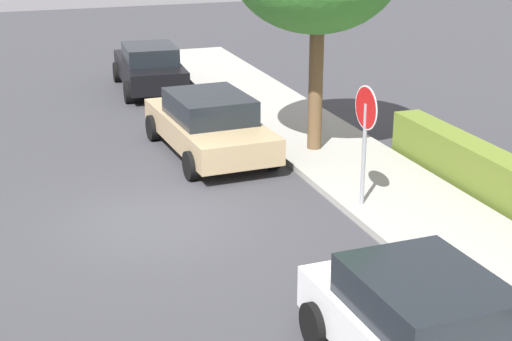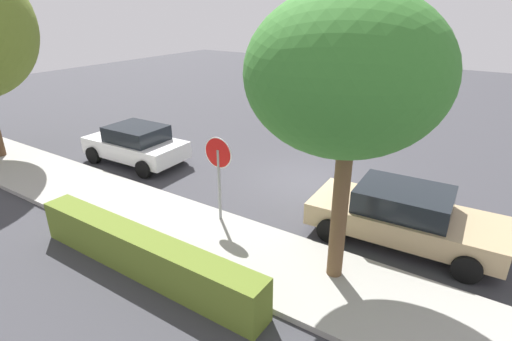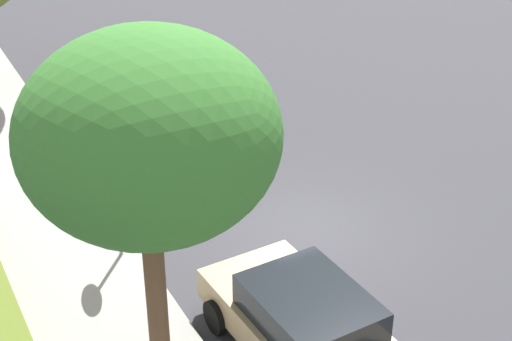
{
  "view_description": "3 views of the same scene",
  "coord_description": "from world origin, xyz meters",
  "px_view_note": "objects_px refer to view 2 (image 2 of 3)",
  "views": [
    {
      "loc": [
        13.5,
        -2.81,
        5.82
      ],
      "look_at": [
        1.27,
        1.48,
        1.24
      ],
      "focal_mm": 55.0,
      "sensor_mm": 36.0,
      "label": 1
    },
    {
      "loc": [
        -5.29,
        11.32,
        5.63
      ],
      "look_at": [
        0.9,
        1.91,
        0.88
      ],
      "focal_mm": 28.0,
      "sensor_mm": 36.0,
      "label": 2
    },
    {
      "loc": [
        -12.07,
        7.5,
        9.34
      ],
      "look_at": [
        1.29,
        0.47,
        0.99
      ],
      "focal_mm": 55.0,
      "sensor_mm": 36.0,
      "label": 3
    }
  ],
  "objects_px": {
    "stop_sign": "(219,165)",
    "street_tree_near_corner": "(346,75)",
    "parked_car_tan": "(403,215)",
    "parked_car_white": "(136,144)"
  },
  "relations": [
    {
      "from": "stop_sign",
      "to": "parked_car_white",
      "type": "height_order",
      "value": "stop_sign"
    },
    {
      "from": "parked_car_tan",
      "to": "street_tree_near_corner",
      "type": "relative_size",
      "value": 0.78
    },
    {
      "from": "stop_sign",
      "to": "street_tree_near_corner",
      "type": "xyz_separation_m",
      "value": [
        -3.42,
        0.41,
        2.69
      ]
    },
    {
      "from": "stop_sign",
      "to": "parked_car_tan",
      "type": "xyz_separation_m",
      "value": [
        -4.38,
        -1.81,
        -0.98
      ]
    },
    {
      "from": "stop_sign",
      "to": "street_tree_near_corner",
      "type": "relative_size",
      "value": 0.42
    },
    {
      "from": "parked_car_tan",
      "to": "parked_car_white",
      "type": "distance_m",
      "value": 9.82
    },
    {
      "from": "stop_sign",
      "to": "parked_car_white",
      "type": "relative_size",
      "value": 0.63
    },
    {
      "from": "parked_car_white",
      "to": "street_tree_near_corner",
      "type": "bearing_deg",
      "value": 165.77
    },
    {
      "from": "parked_car_tan",
      "to": "street_tree_near_corner",
      "type": "distance_m",
      "value": 4.39
    },
    {
      "from": "stop_sign",
      "to": "parked_car_tan",
      "type": "bearing_deg",
      "value": -157.59
    }
  ]
}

